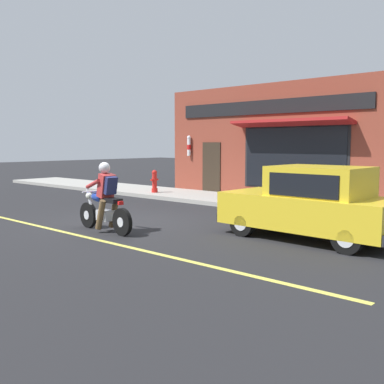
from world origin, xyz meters
TOP-DOWN VIEW (x-y plane):
  - ground_plane at (0.00, 0.00)m, footprint 80.00×80.00m
  - sidewalk_curb at (5.19, 3.00)m, footprint 2.60×22.00m
  - lane_stripe at (-1.80, 3.00)m, footprint 0.12×19.80m
  - storefront_building at (6.71, -0.02)m, footprint 1.25×9.12m
  - motorcycle_with_rider at (-1.12, -0.48)m, footprint 0.58×2.02m
  - car_hatchback at (1.27, -4.46)m, footprint 1.73×3.82m
  - trash_bin at (5.42, -1.98)m, footprint 0.56×0.56m
  - fire_hydrant at (4.62, 3.89)m, footprint 0.36×0.24m

SIDE VIEW (x-z plane):
  - ground_plane at x=0.00m, z-range 0.00..0.00m
  - lane_stripe at x=-1.80m, z-range 0.00..0.01m
  - sidewalk_curb at x=5.19m, z-range 0.00..0.14m
  - fire_hydrant at x=4.62m, z-range 0.13..1.01m
  - trash_bin at x=5.42m, z-range 0.15..1.13m
  - motorcycle_with_rider at x=-1.12m, z-range -0.13..1.49m
  - car_hatchback at x=1.27m, z-range -0.02..1.55m
  - storefront_building at x=6.71m, z-range 0.01..4.21m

